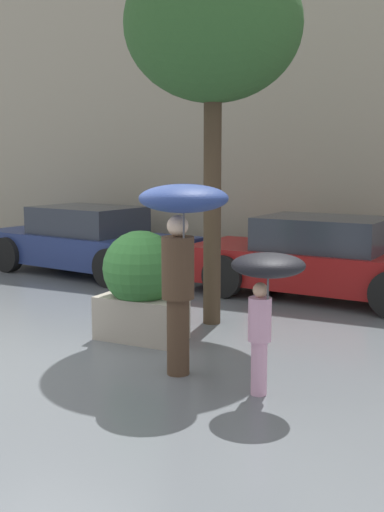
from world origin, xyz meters
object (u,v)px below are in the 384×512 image
parked_car_near (322,260)px  parked_car_far (88,242)px  person_child (266,283)px  planter_box (141,283)px  street_tree (213,28)px  person_adult (182,232)px

parked_car_near → parked_car_far: size_ratio=0.97×
parked_car_near → parked_car_far: bearing=92.6°
person_child → planter_box: bearing=175.7°
parked_car_near → street_tree: 4.19m
planter_box → street_tree: street_tree is taller
parked_car_far → street_tree: size_ratio=0.94×
person_adult → planter_box: bearing=176.3°
street_tree → parked_car_far: bearing=147.3°
planter_box → parked_car_near: planter_box is taller
planter_box → parked_car_far: (-3.45, 3.64, -0.10)m
person_child → parked_car_near: size_ratio=0.31×
parked_car_near → person_child: bearing=-166.8°
planter_box → street_tree: bearing=67.9°
parked_car_near → street_tree: street_tree is taller
planter_box → person_child: (2.09, -1.18, 0.39)m
planter_box → person_adult: person_adult is taller
person_adult → street_tree: (-0.66, 2.16, 2.42)m
street_tree → parked_car_near: bearing=69.3°
parked_car_near → street_tree: size_ratio=0.92×
person_child → parked_car_far: size_ratio=0.30×
planter_box → parked_car_far: size_ratio=0.29×
person_adult → person_child: size_ratio=1.44×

